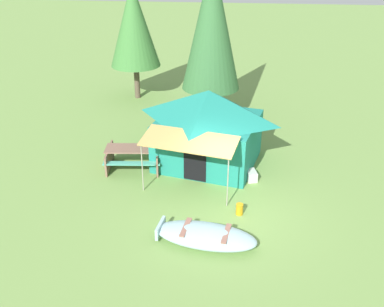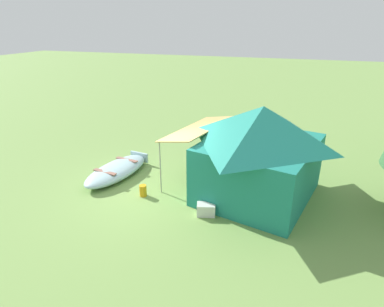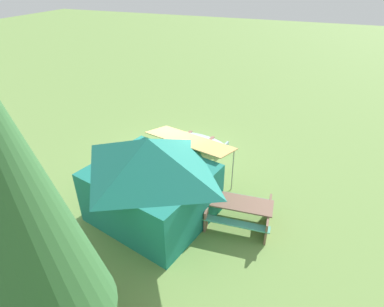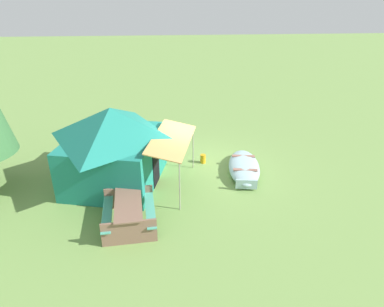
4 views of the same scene
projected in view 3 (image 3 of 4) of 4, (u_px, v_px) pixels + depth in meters
name	position (u px, v px, depth m)	size (l,w,h in m)	color
ground_plane	(171.00, 162.00, 12.36)	(80.00, 80.00, 0.00)	#71964B
beached_rowboat	(198.00, 141.00, 13.38)	(2.87, 1.51, 0.44)	#9ABBC2
canvas_cabin_tent	(151.00, 178.00, 9.06)	(4.13, 4.73, 2.68)	#1D7C6D
picnic_table	(239.00, 209.00, 9.25)	(2.04, 1.61, 0.75)	#805D4C
cooler_box	(130.00, 180.00, 11.06)	(0.48, 0.31, 0.33)	silver
fuel_can	(164.00, 154.00, 12.56)	(0.21, 0.21, 0.34)	orange
pine_tree_back_right	(3.00, 193.00, 4.25)	(2.44, 2.44, 6.69)	#4B4728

